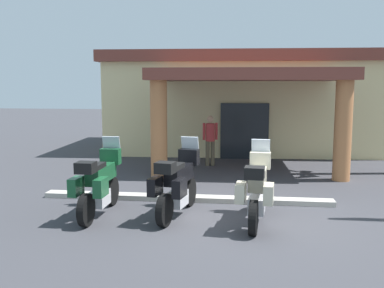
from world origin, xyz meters
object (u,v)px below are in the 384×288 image
Objects in this scene: motel_building at (242,101)px; pedestrian at (210,137)px; motorcycle_black at (177,184)px; motorcycle_green at (99,183)px; motorcycle_cream at (257,189)px.

motel_building is 4.77m from pedestrian.
motorcycle_black is at bearing 159.36° from pedestrian.
motorcycle_green is at bearing -107.80° from motel_building.
pedestrian is at bearing -105.37° from motel_building.
motorcycle_black is 1.27× the size of pedestrian.
motorcycle_green is 1.00× the size of motorcycle_cream.
motorcycle_cream is at bearing -90.58° from motorcycle_green.
motel_building is at bearing 3.90° from motorcycle_black.
motel_building reaches higher than motorcycle_cream.
motel_building is 10.79m from motorcycle_cream.
motel_building is at bearing -14.13° from motorcycle_green.
motorcycle_green is 1.28× the size of pedestrian.
motorcycle_green is at bearing 144.23° from pedestrian.
motorcycle_black is (-1.25, -10.42, -1.39)m from motel_building.
motorcycle_cream is at bearing -88.59° from motorcycle_black.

